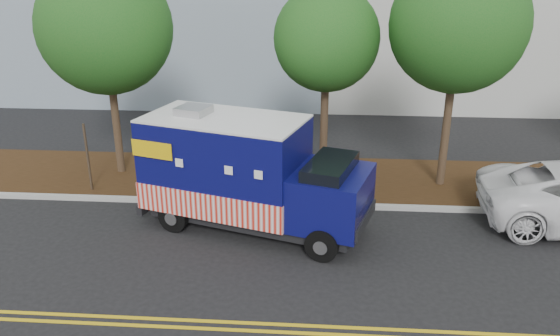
{
  "coord_description": "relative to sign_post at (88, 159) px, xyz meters",
  "views": [
    {
      "loc": [
        1.77,
        -14.01,
        7.37
      ],
      "look_at": [
        0.72,
        0.6,
        1.6
      ],
      "focal_mm": 35.0,
      "sensor_mm": 36.0,
      "label": 1
    }
  ],
  "objects": [
    {
      "name": "centerline_near",
      "position": [
        5.57,
        -6.36,
        -1.19
      ],
      "size": [
        120.0,
        0.1,
        0.01
      ],
      "primitive_type": "cube",
      "color": "gold",
      "rests_on": "ground"
    },
    {
      "name": "food_truck",
      "position": [
        5.31,
        -1.84,
        0.34
      ],
      "size": [
        6.84,
        4.14,
        3.4
      ],
      "rotation": [
        0.0,
        0.0,
        -0.3
      ],
      "color": "black",
      "rests_on": "ground"
    },
    {
      "name": "centerline_far",
      "position": [
        5.57,
        -6.61,
        -1.19
      ],
      "size": [
        120.0,
        0.1,
        0.01
      ],
      "primitive_type": "cube",
      "color": "gold",
      "rests_on": "ground"
    },
    {
      "name": "sign_post",
      "position": [
        0.0,
        0.0,
        0.0
      ],
      "size": [
        0.06,
        0.06,
        2.4
      ],
      "primitive_type": "cube",
      "color": "#473828",
      "rests_on": "ground"
    },
    {
      "name": "tree_c",
      "position": [
        11.5,
        1.34,
        4.16
      ],
      "size": [
        4.19,
        4.19,
        7.47
      ],
      "color": "#38281C",
      "rests_on": "ground"
    },
    {
      "name": "tree_a",
      "position": [
        0.41,
        1.68,
        3.92
      ],
      "size": [
        4.34,
        4.34,
        7.3
      ],
      "color": "#38281C",
      "rests_on": "ground"
    },
    {
      "name": "tree_b",
      "position": [
        7.56,
        1.83,
        3.62
      ],
      "size": [
        3.41,
        3.41,
        6.54
      ],
      "color": "#38281C",
      "rests_on": "ground"
    },
    {
      "name": "ground",
      "position": [
        5.57,
        -1.91,
        -1.2
      ],
      "size": [
        120.0,
        120.0,
        0.0
      ],
      "primitive_type": "plane",
      "color": "black",
      "rests_on": "ground"
    },
    {
      "name": "curb",
      "position": [
        5.57,
        -0.51,
        -1.12
      ],
      "size": [
        120.0,
        0.18,
        0.15
      ],
      "primitive_type": "cube",
      "color": "#9E9E99",
      "rests_on": "ground"
    },
    {
      "name": "mulch_strip",
      "position": [
        5.57,
        1.59,
        -1.12
      ],
      "size": [
        120.0,
        4.0,
        0.15
      ],
      "primitive_type": "cube",
      "color": "black",
      "rests_on": "ground"
    }
  ]
}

